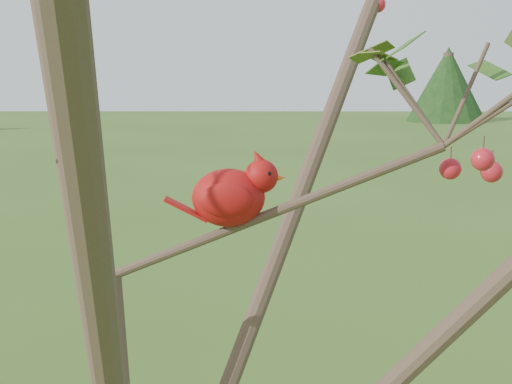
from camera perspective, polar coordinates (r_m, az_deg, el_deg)
crabapple_tree at (r=1.20m, az=-9.40°, el=-0.46°), size 2.35×2.05×2.95m
cardinal at (r=1.29m, az=-1.89°, el=-0.20°), size 0.22×0.12×0.15m
distant_trees at (r=28.25m, az=3.12°, el=7.91°), size 43.42×14.87×3.39m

